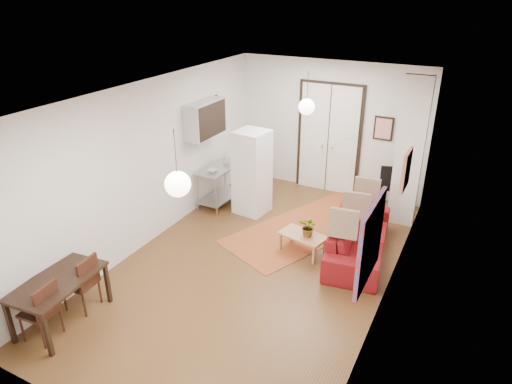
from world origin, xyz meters
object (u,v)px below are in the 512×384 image
at_px(sofa, 359,237).
at_px(kitchen_counter, 221,180).
at_px(coffee_table, 303,237).
at_px(fridge, 252,172).
at_px(black_side_chair, 391,180).
at_px(dining_chair_far, 43,303).
at_px(dining_table, 58,284).
at_px(dining_chair_near, 84,275).

bearing_deg(sofa, kitchen_counter, 70.62).
xyz_separation_m(sofa, kitchen_counter, (-3.17, 0.64, 0.21)).
relative_size(coffee_table, fridge, 0.50).
bearing_deg(black_side_chair, dining_chair_far, 43.68).
bearing_deg(fridge, dining_table, -93.94).
distance_m(dining_table, black_side_chair, 6.60).
bearing_deg(kitchen_counter, coffee_table, -21.54).
bearing_deg(sofa, dining_table, 130.65).
bearing_deg(black_side_chair, dining_table, 42.60).
xyz_separation_m(dining_chair_near, black_side_chair, (3.22, 5.33, 0.10)).
distance_m(sofa, dining_chair_near, 4.48).
bearing_deg(black_side_chair, fridge, 13.84).
bearing_deg(fridge, kitchen_counter, -174.90).
height_order(coffee_table, dining_chair_near, dining_chair_near).
distance_m(coffee_table, dining_chair_near, 3.59).
bearing_deg(kitchen_counter, fridge, 1.74).
bearing_deg(dining_chair_far, dining_chair_near, 174.40).
height_order(coffee_table, black_side_chair, black_side_chair).
height_order(kitchen_counter, dining_chair_near, dining_chair_near).
height_order(kitchen_counter, black_side_chair, black_side_chair).
bearing_deg(coffee_table, fridge, 146.24).
height_order(dining_chair_far, black_side_chair, black_side_chair).
height_order(sofa, dining_chair_near, dining_chair_near).
bearing_deg(coffee_table, dining_chair_far, -123.45).
xyz_separation_m(coffee_table, fridge, (-1.53, 1.02, 0.56)).
bearing_deg(coffee_table, black_side_chair, 70.09).
bearing_deg(coffee_table, dining_table, -125.59).
xyz_separation_m(sofa, dining_chair_far, (-3.17, -3.87, 0.17)).
distance_m(dining_table, dining_chair_near, 0.45).
xyz_separation_m(dining_table, dining_chair_near, (0.00, 0.43, -0.12)).
xyz_separation_m(coffee_table, black_side_chair, (0.93, 2.57, 0.29)).
height_order(dining_table, black_side_chair, black_side_chair).
bearing_deg(black_side_chair, coffee_table, 51.86).
bearing_deg(fridge, dining_chair_near, -95.08).
distance_m(dining_chair_near, dining_chair_far, 0.70).
bearing_deg(dining_chair_far, fridge, 164.83).
xyz_separation_m(sofa, dining_table, (-3.17, -3.60, 0.29)).
relative_size(sofa, fridge, 1.30).
distance_m(dining_table, dining_chair_far, 0.29).
bearing_deg(dining_table, black_side_chair, 60.83).
bearing_deg(kitchen_counter, sofa, -8.51).
xyz_separation_m(fridge, dining_chair_far, (-0.76, -4.49, -0.37)).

